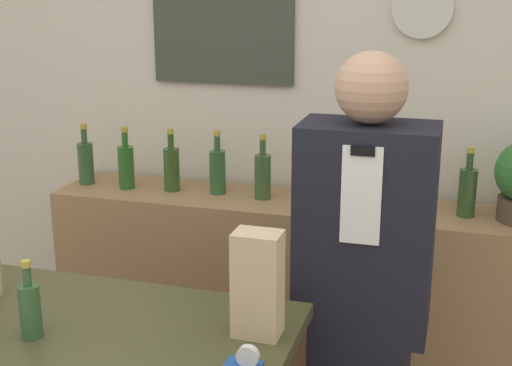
% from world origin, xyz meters
% --- Properties ---
extents(back_wall, '(5.20, 0.09, 2.70)m').
position_xyz_m(back_wall, '(-0.00, 2.00, 1.35)').
color(back_wall, beige).
rests_on(back_wall, ground_plane).
extents(back_shelf, '(2.35, 0.40, 0.94)m').
position_xyz_m(back_shelf, '(0.17, 1.74, 0.47)').
color(back_shelf, '#9E754C').
rests_on(back_shelf, ground_plane).
extents(shopkeeper, '(0.42, 0.26, 1.67)m').
position_xyz_m(shopkeeper, '(0.49, 0.98, 0.83)').
color(shopkeeper, black).
rests_on(shopkeeper, ground_plane).
extents(paper_bag, '(0.13, 0.09, 0.29)m').
position_xyz_m(paper_bag, '(0.27, 0.52, 1.09)').
color(paper_bag, tan).
rests_on(paper_bag, display_counter).
extents(tape_dispenser, '(0.09, 0.06, 0.07)m').
position_xyz_m(tape_dispenser, '(0.30, 0.33, 0.97)').
color(tape_dispenser, '#1E4799').
rests_on(tape_dispenser, display_counter).
extents(counter_bottle_2, '(0.06, 0.06, 0.22)m').
position_xyz_m(counter_bottle_2, '(-0.30, 0.34, 1.03)').
color(counter_bottle_2, '#2E532C').
rests_on(counter_bottle_2, display_counter).
extents(shelf_bottle_0, '(0.07, 0.07, 0.29)m').
position_xyz_m(shelf_bottle_0, '(-0.92, 1.73, 1.05)').
color(shelf_bottle_0, '#304F2A').
rests_on(shelf_bottle_0, back_shelf).
extents(shelf_bottle_1, '(0.07, 0.07, 0.29)m').
position_xyz_m(shelf_bottle_1, '(-0.71, 1.72, 1.05)').
color(shelf_bottle_1, '#27581E').
rests_on(shelf_bottle_1, back_shelf).
extents(shelf_bottle_2, '(0.07, 0.07, 0.29)m').
position_xyz_m(shelf_bottle_2, '(-0.49, 1.74, 1.05)').
color(shelf_bottle_2, '#2C4A1E').
rests_on(shelf_bottle_2, back_shelf).
extents(shelf_bottle_3, '(0.07, 0.07, 0.29)m').
position_xyz_m(shelf_bottle_3, '(-0.28, 1.76, 1.05)').
color(shelf_bottle_3, '#2A552B').
rests_on(shelf_bottle_3, back_shelf).
extents(shelf_bottle_4, '(0.07, 0.07, 0.29)m').
position_xyz_m(shelf_bottle_4, '(-0.06, 1.74, 1.05)').
color(shelf_bottle_4, '#355229').
rests_on(shelf_bottle_4, back_shelf).
extents(shelf_bottle_5, '(0.07, 0.07, 0.29)m').
position_xyz_m(shelf_bottle_5, '(0.15, 1.73, 1.05)').
color(shelf_bottle_5, '#2B4D22').
rests_on(shelf_bottle_5, back_shelf).
extents(shelf_bottle_6, '(0.07, 0.07, 0.29)m').
position_xyz_m(shelf_bottle_6, '(0.37, 1.75, 1.05)').
color(shelf_bottle_6, '#2B5921').
rests_on(shelf_bottle_6, back_shelf).
extents(shelf_bottle_7, '(0.07, 0.07, 0.29)m').
position_xyz_m(shelf_bottle_7, '(0.58, 1.73, 1.05)').
color(shelf_bottle_7, '#2B4E24').
rests_on(shelf_bottle_7, back_shelf).
extents(shelf_bottle_8, '(0.07, 0.07, 0.29)m').
position_xyz_m(shelf_bottle_8, '(0.80, 1.74, 1.05)').
color(shelf_bottle_8, '#2D4A23').
rests_on(shelf_bottle_8, back_shelf).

